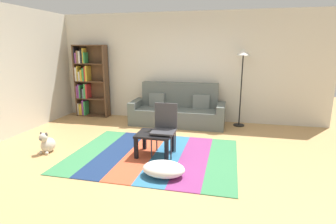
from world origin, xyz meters
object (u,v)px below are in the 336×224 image
object	(u,v)px
standing_lamp	(243,62)
folding_chair	(165,125)
coffee_table	(155,137)
bookshelf	(88,81)
dog	(47,144)
pouf	(164,169)
tv_remote	(151,131)
couch	(178,111)

from	to	relation	value
standing_lamp	folding_chair	bearing A→B (deg)	-121.90
coffee_table	standing_lamp	world-z (taller)	standing_lamp
bookshelf	coffee_table	size ratio (longest dim) A/B	3.15
bookshelf	dog	xyz separation A→B (m)	(0.62, -2.64, -0.79)
bookshelf	coffee_table	xyz separation A→B (m)	(2.54, -2.33, -0.63)
coffee_table	pouf	world-z (taller)	coffee_table
dog	standing_lamp	distance (m)	4.45
bookshelf	dog	size ratio (longest dim) A/B	4.81
bookshelf	standing_lamp	world-z (taller)	bookshelf
dog	tv_remote	size ratio (longest dim) A/B	2.65
coffee_table	dog	xyz separation A→B (m)	(-1.92, -0.31, -0.17)
pouf	folding_chair	size ratio (longest dim) A/B	0.70
dog	coffee_table	bearing A→B (deg)	9.11
pouf	bookshelf	bearing A→B (deg)	133.24
couch	dog	distance (m)	3.05
couch	standing_lamp	distance (m)	1.89
pouf	coffee_table	bearing A→B (deg)	114.99
dog	folding_chair	world-z (taller)	folding_chair
bookshelf	pouf	size ratio (longest dim) A/B	3.05
couch	coffee_table	world-z (taller)	couch
standing_lamp	coffee_table	bearing A→B (deg)	-123.39
couch	coffee_table	size ratio (longest dim) A/B	3.73
bookshelf	dog	bearing A→B (deg)	-76.69
couch	dog	xyz separation A→B (m)	(-1.92, -2.36, -0.18)
couch	tv_remote	distance (m)	1.98
standing_lamp	bookshelf	bearing A→B (deg)	178.62
couch	folding_chair	size ratio (longest dim) A/B	2.51
dog	tv_remote	distance (m)	1.90
coffee_table	dog	bearing A→B (deg)	-170.89
dog	tv_remote	bearing A→B (deg)	11.62
dog	couch	bearing A→B (deg)	50.80
couch	pouf	world-z (taller)	couch
coffee_table	tv_remote	size ratio (longest dim) A/B	4.04
pouf	standing_lamp	bearing A→B (deg)	69.25
pouf	dog	size ratio (longest dim) A/B	1.58
tv_remote	folding_chair	xyz separation A→B (m)	(0.23, 0.04, 0.12)
pouf	folding_chair	xyz separation A→B (m)	(-0.19, 0.85, 0.42)
tv_remote	folding_chair	size ratio (longest dim) A/B	0.17
couch	tv_remote	bearing A→B (deg)	-92.32
bookshelf	pouf	bearing A→B (deg)	-46.76
coffee_table	pouf	bearing A→B (deg)	-65.01
bookshelf	pouf	distance (m)	4.30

